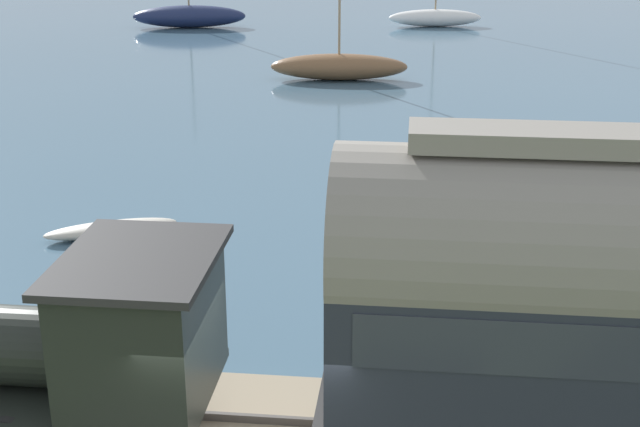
{
  "coord_description": "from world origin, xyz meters",
  "views": [
    {
      "loc": [
        -9.4,
        -1.82,
        7.42
      ],
      "look_at": [
        5.26,
        -0.23,
        2.04
      ],
      "focal_mm": 50.0,
      "sensor_mm": 36.0,
      "label": 1
    }
  ],
  "objects_px": {
    "sailboat_navy": "(189,16)",
    "sailboat_white": "(435,17)",
    "rowboat_off_pier": "(111,229)",
    "rowboat_mid_harbor": "(609,265)",
    "rowboat_far_out": "(436,331)",
    "sailboat_brown": "(339,66)",
    "steam_locomotive": "(68,341)"
  },
  "relations": [
    {
      "from": "steam_locomotive",
      "to": "rowboat_mid_harbor",
      "type": "relative_size",
      "value": 1.92
    },
    {
      "from": "rowboat_mid_harbor",
      "to": "sailboat_brown",
      "type": "bearing_deg",
      "value": 73.48
    },
    {
      "from": "sailboat_navy",
      "to": "sailboat_brown",
      "type": "bearing_deg",
      "value": -154.45
    },
    {
      "from": "sailboat_navy",
      "to": "rowboat_mid_harbor",
      "type": "relative_size",
      "value": 2.4
    },
    {
      "from": "sailboat_white",
      "to": "rowboat_off_pier",
      "type": "xyz_separation_m",
      "value": [
        -33.76,
        7.71,
        -0.37
      ]
    },
    {
      "from": "sailboat_navy",
      "to": "rowboat_far_out",
      "type": "distance_m",
      "value": 38.62
    },
    {
      "from": "rowboat_mid_harbor",
      "to": "sailboat_navy",
      "type": "bearing_deg",
      "value": 80.0
    },
    {
      "from": "sailboat_navy",
      "to": "rowboat_mid_harbor",
      "type": "xyz_separation_m",
      "value": [
        -32.77,
        -16.99,
        -0.47
      ]
    },
    {
      "from": "rowboat_off_pier",
      "to": "rowboat_far_out",
      "type": "bearing_deg",
      "value": -146.03
    },
    {
      "from": "rowboat_off_pier",
      "to": "sailboat_navy",
      "type": "bearing_deg",
      "value": -14.18
    },
    {
      "from": "steam_locomotive",
      "to": "rowboat_off_pier",
      "type": "bearing_deg",
      "value": 16.1
    },
    {
      "from": "steam_locomotive",
      "to": "sailboat_navy",
      "type": "height_order",
      "value": "sailboat_navy"
    },
    {
      "from": "sailboat_brown",
      "to": "rowboat_far_out",
      "type": "height_order",
      "value": "sailboat_brown"
    },
    {
      "from": "sailboat_navy",
      "to": "sailboat_white",
      "type": "xyz_separation_m",
      "value": [
        1.9,
        -13.86,
        -0.1
      ]
    },
    {
      "from": "rowboat_off_pier",
      "to": "rowboat_mid_harbor",
      "type": "height_order",
      "value": "rowboat_off_pier"
    },
    {
      "from": "sailboat_brown",
      "to": "rowboat_far_out",
      "type": "relative_size",
      "value": 3.13
    },
    {
      "from": "rowboat_far_out",
      "to": "sailboat_white",
      "type": "bearing_deg",
      "value": -15.29
    },
    {
      "from": "sailboat_brown",
      "to": "rowboat_mid_harbor",
      "type": "distance_m",
      "value": 20.35
    },
    {
      "from": "sailboat_white",
      "to": "sailboat_brown",
      "type": "bearing_deg",
      "value": 157.65
    },
    {
      "from": "sailboat_white",
      "to": "rowboat_mid_harbor",
      "type": "relative_size",
      "value": 3.21
    },
    {
      "from": "sailboat_white",
      "to": "sailboat_navy",
      "type": "bearing_deg",
      "value": 90.19
    },
    {
      "from": "sailboat_brown",
      "to": "rowboat_mid_harbor",
      "type": "height_order",
      "value": "sailboat_brown"
    },
    {
      "from": "sailboat_navy",
      "to": "rowboat_mid_harbor",
      "type": "distance_m",
      "value": 36.92
    },
    {
      "from": "steam_locomotive",
      "to": "rowboat_far_out",
      "type": "relative_size",
      "value": 2.16
    },
    {
      "from": "sailboat_brown",
      "to": "sailboat_navy",
      "type": "relative_size",
      "value": 1.17
    },
    {
      "from": "rowboat_far_out",
      "to": "sailboat_navy",
      "type": "bearing_deg",
      "value": 5.7
    },
    {
      "from": "sailboat_brown",
      "to": "rowboat_off_pier",
      "type": "bearing_deg",
      "value": 164.06
    },
    {
      "from": "sailboat_navy",
      "to": "rowboat_off_pier",
      "type": "distance_m",
      "value": 32.46
    },
    {
      "from": "sailboat_white",
      "to": "rowboat_far_out",
      "type": "height_order",
      "value": "sailboat_white"
    },
    {
      "from": "rowboat_far_out",
      "to": "rowboat_off_pier",
      "type": "bearing_deg",
      "value": 44.45
    },
    {
      "from": "sailboat_brown",
      "to": "rowboat_off_pier",
      "type": "height_order",
      "value": "sailboat_brown"
    },
    {
      "from": "sailboat_navy",
      "to": "rowboat_mid_harbor",
      "type": "bearing_deg",
      "value": -162.33
    }
  ]
}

